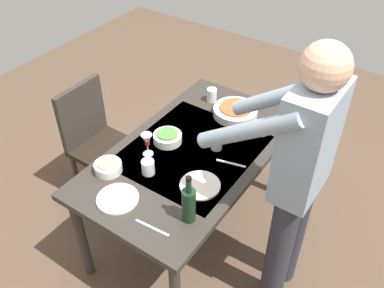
{
  "coord_description": "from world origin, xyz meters",
  "views": [
    {
      "loc": [
        1.63,
        1.12,
        2.43
      ],
      "look_at": [
        0.0,
        0.0,
        0.8
      ],
      "focal_mm": 39.56,
      "sensor_mm": 36.0,
      "label": 1
    }
  ],
  "objects_px": {
    "water_cup_near_left": "(262,128)",
    "person_server": "(297,174)",
    "wine_glass_left": "(147,141)",
    "chair_near": "(95,137)",
    "dinner_plate_near": "(200,185)",
    "water_cup_far_right": "(217,142)",
    "side_bowl_salad": "(168,137)",
    "dining_table": "(192,160)",
    "water_cup_near_right": "(212,95)",
    "serving_bowl_pasta": "(235,111)",
    "water_cup_far_left": "(148,167)",
    "wine_bottle": "(189,204)",
    "dinner_plate_far": "(118,199)",
    "side_bowl_bread": "(108,167)"
  },
  "relations": [
    {
      "from": "dining_table",
      "to": "side_bowl_salad",
      "type": "xyz_separation_m",
      "value": [
        0.02,
        -0.18,
        0.11
      ]
    },
    {
      "from": "serving_bowl_pasta",
      "to": "dinner_plate_far",
      "type": "bearing_deg",
      "value": -7.27
    },
    {
      "from": "water_cup_far_left",
      "to": "dinner_plate_far",
      "type": "relative_size",
      "value": 0.39
    },
    {
      "from": "dining_table",
      "to": "person_server",
      "type": "distance_m",
      "value": 0.75
    },
    {
      "from": "dinner_plate_near",
      "to": "dinner_plate_far",
      "type": "distance_m",
      "value": 0.46
    },
    {
      "from": "water_cup_far_right",
      "to": "side_bowl_bread",
      "type": "xyz_separation_m",
      "value": [
        0.53,
        -0.41,
        -0.02
      ]
    },
    {
      "from": "wine_glass_left",
      "to": "water_cup_near_right",
      "type": "bearing_deg",
      "value": 179.5
    },
    {
      "from": "water_cup_near_left",
      "to": "person_server",
      "type": "bearing_deg",
      "value": 42.15
    },
    {
      "from": "chair_near",
      "to": "water_cup_near_right",
      "type": "relative_size",
      "value": 9.54
    },
    {
      "from": "water_cup_far_right",
      "to": "side_bowl_salad",
      "type": "relative_size",
      "value": 0.55
    },
    {
      "from": "serving_bowl_pasta",
      "to": "side_bowl_salad",
      "type": "bearing_deg",
      "value": -23.11
    },
    {
      "from": "serving_bowl_pasta",
      "to": "side_bowl_bread",
      "type": "height_order",
      "value": "same"
    },
    {
      "from": "dining_table",
      "to": "side_bowl_salad",
      "type": "bearing_deg",
      "value": -85.1
    },
    {
      "from": "person_server",
      "to": "side_bowl_bread",
      "type": "distance_m",
      "value": 1.06
    },
    {
      "from": "chair_near",
      "to": "serving_bowl_pasta",
      "type": "bearing_deg",
      "value": 122.52
    },
    {
      "from": "wine_glass_left",
      "to": "dinner_plate_far",
      "type": "xyz_separation_m",
      "value": [
        0.38,
        0.1,
        -0.1
      ]
    },
    {
      "from": "wine_glass_left",
      "to": "water_cup_near_left",
      "type": "xyz_separation_m",
      "value": [
        -0.57,
        0.48,
        -0.06
      ]
    },
    {
      "from": "wine_glass_left",
      "to": "side_bowl_salad",
      "type": "xyz_separation_m",
      "value": [
        -0.17,
        0.02,
        -0.07
      ]
    },
    {
      "from": "wine_glass_left",
      "to": "dinner_plate_near",
      "type": "height_order",
      "value": "wine_glass_left"
    },
    {
      "from": "dining_table",
      "to": "water_cup_near_left",
      "type": "bearing_deg",
      "value": 144.28
    },
    {
      "from": "side_bowl_bread",
      "to": "dinner_plate_near",
      "type": "distance_m",
      "value": 0.54
    },
    {
      "from": "chair_near",
      "to": "wine_glass_left",
      "type": "relative_size",
      "value": 6.03
    },
    {
      "from": "chair_near",
      "to": "dinner_plate_far",
      "type": "distance_m",
      "value": 0.89
    },
    {
      "from": "side_bowl_bread",
      "to": "water_cup_near_right",
      "type": "bearing_deg",
      "value": 173.92
    },
    {
      "from": "wine_bottle",
      "to": "water_cup_near_right",
      "type": "distance_m",
      "value": 1.1
    },
    {
      "from": "person_server",
      "to": "serving_bowl_pasta",
      "type": "relative_size",
      "value": 5.63
    },
    {
      "from": "serving_bowl_pasta",
      "to": "water_cup_far_right",
      "type": "bearing_deg",
      "value": 12.39
    },
    {
      "from": "water_cup_near_left",
      "to": "dinner_plate_far",
      "type": "xyz_separation_m",
      "value": [
        0.95,
        -0.38,
        -0.04
      ]
    },
    {
      "from": "chair_near",
      "to": "water_cup_near_right",
      "type": "distance_m",
      "value": 0.89
    },
    {
      "from": "side_bowl_bread",
      "to": "dinner_plate_far",
      "type": "relative_size",
      "value": 0.7
    },
    {
      "from": "wine_glass_left",
      "to": "chair_near",
      "type": "bearing_deg",
      "value": -101.05
    },
    {
      "from": "dining_table",
      "to": "side_bowl_salad",
      "type": "relative_size",
      "value": 8.28
    },
    {
      "from": "water_cup_near_right",
      "to": "dinner_plate_near",
      "type": "bearing_deg",
      "value": 28.07
    },
    {
      "from": "person_server",
      "to": "serving_bowl_pasta",
      "type": "xyz_separation_m",
      "value": [
        -0.54,
        -0.65,
        -0.19
      ]
    },
    {
      "from": "dining_table",
      "to": "water_cup_near_left",
      "type": "distance_m",
      "value": 0.49
    },
    {
      "from": "person_server",
      "to": "water_cup_far_right",
      "type": "height_order",
      "value": "person_server"
    },
    {
      "from": "dining_table",
      "to": "person_server",
      "type": "height_order",
      "value": "person_server"
    },
    {
      "from": "person_server",
      "to": "wine_glass_left",
      "type": "xyz_separation_m",
      "value": [
        0.11,
        -0.89,
        -0.11
      ]
    },
    {
      "from": "water_cup_far_left",
      "to": "water_cup_far_right",
      "type": "distance_m",
      "value": 0.46
    },
    {
      "from": "wine_bottle",
      "to": "dinner_plate_near",
      "type": "xyz_separation_m",
      "value": [
        -0.23,
        -0.08,
        -0.1
      ]
    },
    {
      "from": "water_cup_far_right",
      "to": "side_bowl_salad",
      "type": "xyz_separation_m",
      "value": [
        0.12,
        -0.29,
        -0.02
      ]
    },
    {
      "from": "chair_near",
      "to": "water_cup_far_left",
      "type": "relative_size",
      "value": 10.18
    },
    {
      "from": "water_cup_far_left",
      "to": "water_cup_far_right",
      "type": "bearing_deg",
      "value": 152.98
    },
    {
      "from": "dining_table",
      "to": "dinner_plate_near",
      "type": "distance_m",
      "value": 0.32
    },
    {
      "from": "person_server",
      "to": "dinner_plate_near",
      "type": "xyz_separation_m",
      "value": [
        0.16,
        -0.47,
        -0.21
      ]
    },
    {
      "from": "wine_glass_left",
      "to": "water_cup_far_right",
      "type": "height_order",
      "value": "wine_glass_left"
    },
    {
      "from": "person_server",
      "to": "water_cup_near_right",
      "type": "height_order",
      "value": "person_server"
    },
    {
      "from": "water_cup_near_right",
      "to": "chair_near",
      "type": "bearing_deg",
      "value": -45.94
    },
    {
      "from": "wine_glass_left",
      "to": "dinner_plate_far",
      "type": "distance_m",
      "value": 0.41
    },
    {
      "from": "wine_glass_left",
      "to": "water_cup_far_left",
      "type": "xyz_separation_m",
      "value": [
        0.13,
        0.11,
        -0.06
      ]
    }
  ]
}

